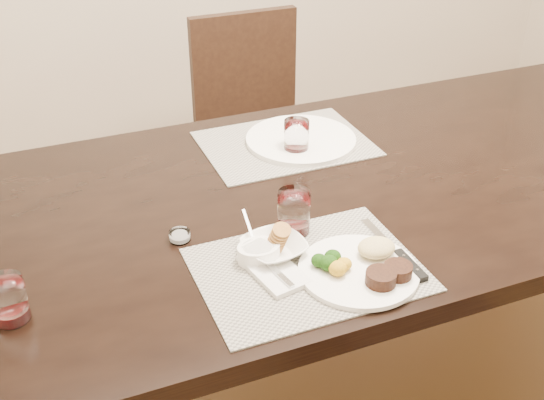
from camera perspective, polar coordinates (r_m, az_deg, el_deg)
name	(u,v)px	position (r m, az deg, el deg)	size (l,w,h in m)	color
ground_plane	(362,380)	(2.26, 7.52, -14.73)	(4.50, 4.50, 0.00)	#4E2F19
dining_table	(379,202)	(1.84, 8.94, -0.14)	(2.00, 1.00, 0.75)	black
chair_far	(255,121)	(2.66, -1.46, 6.60)	(0.42, 0.42, 0.90)	black
placemat_near	(308,269)	(1.43, 2.99, -5.81)	(0.46, 0.34, 0.00)	gray
placemat_far	(285,144)	(1.93, 1.12, 4.74)	(0.46, 0.34, 0.00)	gray
dinner_plate	(364,267)	(1.43, 7.74, -5.57)	(0.25, 0.25, 0.04)	white
napkin_fork	(274,270)	(1.42, 0.14, -5.88)	(0.12, 0.17, 0.02)	silver
steak_knife	(403,258)	(1.48, 10.88, -4.79)	(0.02, 0.25, 0.01)	silver
cracker_bowl	(274,248)	(1.46, 0.16, -4.00)	(0.15, 0.15, 0.06)	white
sauce_ramekin	(259,252)	(1.45, -1.13, -4.35)	(0.09, 0.14, 0.07)	white
wine_glass_near	(294,214)	(1.52, 1.84, -1.20)	(0.07, 0.07, 0.10)	silver
far_plate	(301,140)	(1.94, 2.43, 5.07)	(0.31, 0.31, 0.01)	white
wine_glass_far	(296,138)	(1.86, 2.05, 5.17)	(0.07, 0.07, 0.09)	silver
wine_glass_side	(9,302)	(1.38, -21.14, -7.94)	(0.07, 0.07, 0.09)	silver
salt_cellar	(180,236)	(1.53, -7.72, -3.02)	(0.05, 0.05, 0.02)	silver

